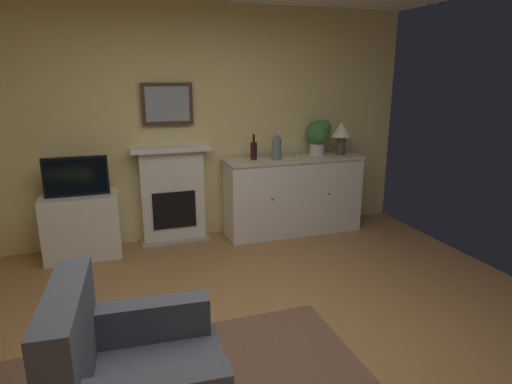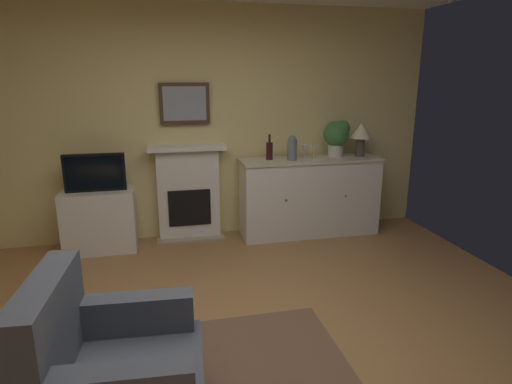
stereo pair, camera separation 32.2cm
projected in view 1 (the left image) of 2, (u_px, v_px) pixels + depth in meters
The scene contains 14 objects.
ground_plane at pixel (263, 370), 2.85m from camera, with size 5.37×5.19×0.10m, color #9E7042.
wall_rear at pixel (187, 125), 4.85m from camera, with size 5.37×0.06×2.62m, color #EAD68C.
fireplace_unit at pixel (173, 195), 4.86m from camera, with size 0.87×0.30×1.10m.
framed_picture at pixel (167, 104), 4.64m from camera, with size 0.55×0.04×0.45m.
sideboard_cabinet at pixel (293, 195), 5.16m from camera, with size 1.66×0.49×0.92m.
table_lamp at pixel (342, 132), 5.16m from camera, with size 0.26×0.26×0.40m.
wine_bottle at pixel (254, 150), 4.89m from camera, with size 0.08×0.08×0.29m.
wine_glass_left at pixel (288, 148), 4.97m from camera, with size 0.07×0.07×0.16m.
wine_glass_center at pixel (297, 147), 5.00m from camera, with size 0.07×0.07×0.16m.
vase_decorative at pixel (276, 148), 4.88m from camera, with size 0.11×0.11×0.28m.
tv_cabinet at pixel (82, 226), 4.46m from camera, with size 0.75×0.42×0.67m.
tv_set at pixel (76, 177), 4.30m from camera, with size 0.62×0.07×0.40m.
potted_plant_small at pixel (319, 134), 5.12m from camera, with size 0.30×0.30×0.43m.
armchair at pixel (133, 384), 2.10m from camera, with size 0.86×0.83×0.92m.
Camera 1 is at (-0.83, -2.30, 1.84)m, focal length 30.07 mm.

